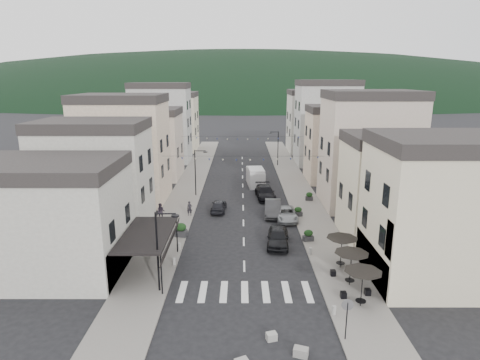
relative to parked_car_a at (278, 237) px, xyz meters
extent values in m
plane|color=black|center=(-3.10, -10.20, -0.81)|extent=(700.00, 700.00, 0.00)
cube|color=slate|center=(-10.60, 21.80, -0.75)|extent=(4.00, 76.00, 0.12)
cube|color=slate|center=(4.40, 21.80, -0.75)|extent=(4.00, 76.00, 0.12)
ellipsoid|color=black|center=(-3.10, 289.80, -0.81)|extent=(640.00, 360.00, 70.00)
cube|color=#AAA79C|center=(-18.60, -5.20, 3.19)|extent=(12.00, 8.00, 8.00)
cube|color=beige|center=(11.40, -6.20, 4.19)|extent=(10.00, 8.00, 10.00)
cube|color=black|center=(-10.60, -5.20, 2.39)|extent=(3.60, 7.50, 0.15)
cube|color=black|center=(-8.80, -5.20, 1.89)|extent=(0.34, 7.50, 0.99)
cylinder|color=black|center=(-8.90, -8.70, 0.79)|extent=(0.10, 0.10, 3.20)
cylinder|color=black|center=(-8.90, -1.70, 0.79)|extent=(0.10, 0.10, 3.20)
cube|color=#AAA79C|center=(-17.60, 3.80, 4.19)|extent=(10.00, 7.00, 10.00)
cube|color=#262323|center=(-17.60, 3.80, 9.69)|extent=(10.20, 7.14, 1.00)
cube|color=#BBA68C|center=(-17.60, 13.80, 5.19)|extent=(10.00, 8.00, 12.00)
cube|color=#262323|center=(-17.60, 13.80, 11.69)|extent=(10.20, 8.16, 1.00)
cube|color=#B8A895|center=(-17.60, 25.80, 3.94)|extent=(10.00, 8.00, 9.50)
cube|color=#262323|center=(-17.60, 25.80, 9.19)|extent=(10.20, 8.16, 1.00)
cube|color=#9B9B97|center=(-17.60, 37.80, 5.69)|extent=(10.00, 7.00, 13.00)
cube|color=#262323|center=(-17.60, 37.80, 12.69)|extent=(10.20, 7.14, 1.00)
cube|color=beige|center=(-17.60, 49.80, 4.69)|extent=(10.00, 9.00, 11.00)
cube|color=#262323|center=(-17.60, 49.80, 10.69)|extent=(10.20, 9.18, 1.00)
cube|color=beige|center=(11.40, 1.80, 3.69)|extent=(10.00, 7.00, 9.00)
cube|color=#262323|center=(11.40, 1.80, 8.69)|extent=(10.20, 7.14, 1.00)
cube|color=#B8A895|center=(11.40, 11.80, 5.44)|extent=(10.00, 8.00, 12.50)
cube|color=#262323|center=(11.40, 11.80, 12.19)|extent=(10.20, 8.16, 1.00)
cube|color=#BBA68C|center=(11.40, 23.80, 4.19)|extent=(10.00, 7.00, 10.00)
cube|color=#262323|center=(11.40, 23.80, 9.69)|extent=(10.20, 7.14, 1.00)
cube|color=#9B9B97|center=(11.40, 35.80, 5.94)|extent=(10.00, 8.00, 13.50)
cube|color=#262323|center=(11.40, 35.80, 13.19)|extent=(10.20, 8.16, 1.00)
cube|color=#AAA79C|center=(11.40, 47.80, 4.94)|extent=(10.00, 9.00, 11.50)
cube|color=#262323|center=(11.40, 47.80, 11.19)|extent=(10.20, 9.18, 1.00)
cylinder|color=black|center=(4.60, -10.20, 0.46)|extent=(0.06, 0.06, 2.30)
cone|color=black|center=(4.60, -10.20, 1.56)|extent=(2.50, 2.50, 0.55)
cylinder|color=black|center=(4.60, -10.20, -0.32)|extent=(0.70, 0.70, 0.04)
cylinder|color=black|center=(4.60, -7.40, 0.46)|extent=(0.06, 0.06, 2.30)
cone|color=black|center=(4.60, -7.40, 1.56)|extent=(2.50, 2.50, 0.55)
cylinder|color=black|center=(4.60, -7.40, -0.32)|extent=(0.70, 0.70, 0.04)
cylinder|color=black|center=(4.60, -4.60, 0.46)|extent=(0.06, 0.06, 2.30)
cone|color=black|center=(4.60, -4.60, 1.56)|extent=(2.50, 2.50, 0.55)
cylinder|color=black|center=(4.60, -4.60, -0.32)|extent=(0.70, 0.70, 0.04)
cylinder|color=black|center=(-9.20, -8.20, 2.19)|extent=(0.14, 0.14, 6.00)
cylinder|color=black|center=(-8.50, -8.20, 5.09)|extent=(1.40, 0.10, 0.10)
cylinder|color=black|center=(-7.85, -8.20, 4.94)|extent=(0.56, 0.56, 0.08)
cylinder|color=black|center=(-9.20, 15.80, 2.19)|extent=(0.14, 0.14, 6.00)
cylinder|color=black|center=(-8.50, 15.80, 5.09)|extent=(1.40, 0.10, 0.10)
cylinder|color=black|center=(-7.85, 15.80, 4.94)|extent=(0.56, 0.56, 0.08)
cylinder|color=black|center=(3.00, 33.80, 2.19)|extent=(0.14, 0.14, 6.00)
cylinder|color=black|center=(2.30, 33.80, 5.09)|extent=(1.40, 0.10, 0.10)
cylinder|color=black|center=(1.65, 33.80, 4.94)|extent=(0.56, 0.56, 0.08)
cylinder|color=black|center=(2.70, -13.70, 0.44)|extent=(0.07, 0.07, 2.50)
cylinder|color=slate|center=(2.70, -13.70, 1.54)|extent=(0.70, 0.04, 0.70)
cylinder|color=gray|center=(-8.80, -4.20, -0.39)|extent=(0.26, 0.26, 0.60)
cylinder|color=gray|center=(-8.80, -1.20, -0.39)|extent=(0.26, 0.26, 0.60)
cylinder|color=gray|center=(2.60, -2.20, -0.39)|extent=(0.26, 0.26, 0.60)
cylinder|color=gray|center=(2.60, -11.20, -0.39)|extent=(0.26, 0.26, 0.60)
cylinder|color=black|center=(-3.10, 11.80, 5.19)|extent=(19.00, 0.02, 0.02)
cone|color=beige|center=(-11.81, 11.80, 5.00)|extent=(0.28, 0.28, 0.24)
cone|color=navy|center=(-10.23, 11.80, 4.91)|extent=(0.28, 0.28, 0.24)
cone|color=beige|center=(-8.64, 11.80, 4.84)|extent=(0.28, 0.28, 0.24)
cone|color=navy|center=(-7.06, 11.80, 4.77)|extent=(0.28, 0.28, 0.24)
cone|color=beige|center=(-5.48, 11.80, 4.73)|extent=(0.28, 0.28, 0.24)
cone|color=navy|center=(-3.89, 11.80, 4.70)|extent=(0.28, 0.28, 0.24)
cone|color=beige|center=(-2.31, 11.80, 4.70)|extent=(0.28, 0.28, 0.24)
cone|color=navy|center=(-0.73, 11.80, 4.73)|extent=(0.28, 0.28, 0.24)
cone|color=beige|center=(0.86, 11.80, 4.77)|extent=(0.28, 0.28, 0.24)
cone|color=navy|center=(2.44, 11.80, 4.84)|extent=(0.28, 0.28, 0.24)
cone|color=beige|center=(4.02, 11.80, 4.91)|extent=(0.28, 0.28, 0.24)
cone|color=navy|center=(5.61, 11.80, 5.00)|extent=(0.28, 0.28, 0.24)
cylinder|color=black|center=(-3.10, 27.80, 5.19)|extent=(19.00, 0.02, 0.02)
cone|color=beige|center=(-11.81, 27.80, 5.00)|extent=(0.28, 0.28, 0.24)
cone|color=navy|center=(-10.23, 27.80, 4.91)|extent=(0.28, 0.28, 0.24)
cone|color=beige|center=(-8.64, 27.80, 4.84)|extent=(0.28, 0.28, 0.24)
cone|color=navy|center=(-7.06, 27.80, 4.77)|extent=(0.28, 0.28, 0.24)
cone|color=beige|center=(-5.48, 27.80, 4.73)|extent=(0.28, 0.28, 0.24)
cone|color=navy|center=(-3.89, 27.80, 4.70)|extent=(0.28, 0.28, 0.24)
cone|color=beige|center=(-2.31, 27.80, 4.70)|extent=(0.28, 0.28, 0.24)
cone|color=navy|center=(-0.73, 27.80, 4.73)|extent=(0.28, 0.28, 0.24)
cone|color=beige|center=(0.86, 27.80, 4.77)|extent=(0.28, 0.28, 0.24)
cone|color=navy|center=(2.44, 27.80, 4.84)|extent=(0.28, 0.28, 0.24)
cone|color=beige|center=(4.02, 27.80, 4.91)|extent=(0.28, 0.28, 0.24)
cone|color=navy|center=(5.61, 27.80, 5.00)|extent=(0.28, 0.28, 0.24)
imported|color=black|center=(0.00, 0.00, 0.00)|extent=(2.38, 4.93, 1.62)
imported|color=#323235|center=(0.18, 8.33, 0.01)|extent=(2.08, 5.08, 1.64)
imported|color=#95989D|center=(1.50, 6.82, -0.16)|extent=(2.33, 4.78, 1.31)
imported|color=black|center=(-0.30, 14.62, -0.03)|extent=(2.65, 5.56, 1.57)
imported|color=black|center=(-5.90, 9.52, -0.14)|extent=(1.82, 4.05, 1.35)
cube|color=#B8B8BA|center=(-1.30, 21.13, 0.30)|extent=(2.57, 5.50, 2.22)
cube|color=#B8B8BA|center=(-1.24, 20.46, 1.47)|extent=(2.36, 3.73, 0.56)
cylinder|color=black|center=(-2.01, 19.05, -0.42)|extent=(0.35, 0.80, 0.78)
cylinder|color=black|center=(-0.24, 19.21, -0.42)|extent=(0.35, 0.80, 0.78)
cylinder|color=black|center=(-2.36, 23.04, -0.42)|extent=(0.35, 0.80, 0.78)
cylinder|color=black|center=(-0.59, 23.20, -0.42)|extent=(0.35, 0.80, 0.78)
imported|color=black|center=(-9.00, 7.79, 0.12)|extent=(0.62, 0.43, 1.62)
imported|color=#28212C|center=(-11.92, 6.55, 0.20)|extent=(0.94, 0.78, 1.78)
cube|color=gray|center=(-0.08, -15.03, -0.56)|extent=(0.92, 0.73, 0.50)
cube|color=#989690|center=(-1.59, -13.63, -0.59)|extent=(0.71, 0.61, 0.45)
cube|color=#2E2E31|center=(-9.10, 1.80, -0.41)|extent=(1.26, 0.88, 0.57)
ellipsoid|color=black|center=(-9.10, 1.80, 0.22)|extent=(1.01, 0.64, 0.73)
cube|color=#2F2E31|center=(-9.10, 2.01, -0.41)|extent=(1.29, 1.04, 0.57)
ellipsoid|color=black|center=(-9.10, 2.01, 0.21)|extent=(1.00, 0.63, 0.72)
cube|color=#2D2D30|center=(2.90, 0.76, -0.45)|extent=(1.04, 0.70, 0.48)
ellipsoid|color=black|center=(2.90, 0.76, 0.08)|extent=(0.85, 0.54, 0.62)
cube|color=#2D2D30|center=(2.90, 7.65, -0.46)|extent=(1.02, 0.70, 0.46)
ellipsoid|color=black|center=(2.90, 7.65, 0.05)|extent=(0.82, 0.52, 0.59)
cube|color=#29292C|center=(5.09, 13.45, -0.46)|extent=(0.96, 0.58, 0.46)
ellipsoid|color=black|center=(5.09, 13.45, 0.05)|extent=(0.81, 0.52, 0.59)
camera|label=1|loc=(-3.39, -33.99, 14.09)|focal=30.00mm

